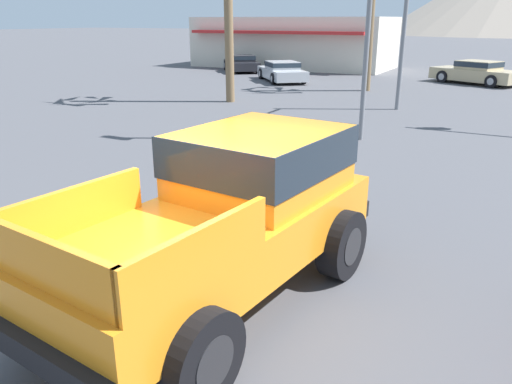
% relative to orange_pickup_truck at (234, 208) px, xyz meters
% --- Properties ---
extents(ground_plane, '(320.00, 320.00, 0.00)m').
position_rel_orange_pickup_truck_xyz_m(ground_plane, '(-0.33, -0.31, -1.12)').
color(ground_plane, '#4C4C51').
extents(orange_pickup_truck, '(2.70, 5.10, 1.99)m').
position_rel_orange_pickup_truck_xyz_m(orange_pickup_truck, '(0.00, 0.00, 0.00)').
color(orange_pickup_truck, orange).
rests_on(orange_pickup_truck, ground_plane).
extents(parked_car_silver, '(4.23, 4.51, 1.10)m').
position_rel_orange_pickup_truck_xyz_m(parked_car_silver, '(-9.15, 21.14, -0.56)').
color(parked_car_silver, '#B7BABF').
rests_on(parked_car_silver, ground_plane).
extents(parked_car_tan, '(4.92, 3.63, 1.22)m').
position_rel_orange_pickup_truck_xyz_m(parked_car_tan, '(0.65, 24.89, -0.50)').
color(parked_car_tan, tan).
rests_on(parked_car_tan, ground_plane).
extents(parked_car_dark, '(3.95, 4.27, 1.07)m').
position_rel_orange_pickup_truck_xyz_m(parked_car_dark, '(-13.89, 24.92, -0.57)').
color(parked_car_dark, '#232328').
rests_on(parked_car_dark, ground_plane).
extents(traffic_light_crosswalk, '(0.38, 4.28, 5.56)m').
position_rel_orange_pickup_truck_xyz_m(traffic_light_crosswalk, '(-1.27, 13.11, 2.80)').
color(traffic_light_crosswalk, slate).
rests_on(traffic_light_crosswalk, ground_plane).
extents(storefront_building, '(13.90, 6.85, 3.47)m').
position_rel_orange_pickup_truck_xyz_m(storefront_building, '(-12.23, 29.67, 0.62)').
color(storefront_building, beige).
rests_on(storefront_building, ground_plane).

